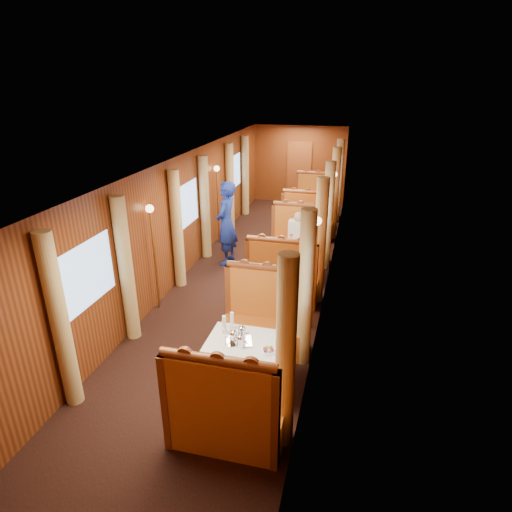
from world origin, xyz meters
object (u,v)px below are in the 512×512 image
(banquette_far_fwd, at_px, (307,223))
(table_far, at_px, (312,214))
(banquette_far_aft, at_px, (316,203))
(rose_vase_far, at_px, (312,194))
(banquette_mid_aft, at_px, (298,243))
(table_mid, at_px, (291,263))
(teapot_back, at_px, (242,334))
(banquette_near_fwd, at_px, (224,416))
(fruit_plate, at_px, (268,350))
(banquette_mid_fwd, at_px, (282,281))
(passenger, at_px, (297,233))
(teapot_right, at_px, (240,342))
(banquette_near_aft, at_px, (264,322))
(teapot_left, at_px, (233,338))
(rose_vase_mid, at_px, (291,237))
(tea_tray, at_px, (239,341))
(table_near, at_px, (248,365))

(banquette_far_fwd, bearing_deg, table_far, 90.00)
(banquette_far_aft, bearing_deg, rose_vase_far, -90.38)
(banquette_mid_aft, relative_size, banquette_far_fwd, 1.00)
(table_mid, distance_m, table_far, 3.50)
(banquette_mid_aft, height_order, teapot_back, banquette_mid_aft)
(banquette_near_fwd, relative_size, banquette_far_fwd, 1.00)
(banquette_far_aft, height_order, fruit_plate, banquette_far_aft)
(banquette_mid_fwd, height_order, passenger, banquette_mid_fwd)
(table_mid, distance_m, fruit_plate, 3.69)
(table_far, height_order, teapot_right, teapot_right)
(banquette_mid_fwd, relative_size, rose_vase_far, 3.72)
(banquette_near_aft, bearing_deg, teapot_back, -95.16)
(table_far, bearing_deg, fruit_plate, -87.53)
(banquette_far_aft, bearing_deg, teapot_right, -90.37)
(table_far, bearing_deg, rose_vase_far, 100.75)
(teapot_left, bearing_deg, teapot_back, 66.29)
(banquette_near_aft, distance_m, banquette_far_aft, 7.00)
(banquette_near_fwd, relative_size, rose_vase_far, 3.72)
(banquette_near_aft, height_order, rose_vase_mid, banquette_near_aft)
(banquette_mid_fwd, bearing_deg, banquette_far_fwd, 90.00)
(table_far, distance_m, rose_vase_mid, 3.54)
(rose_vase_mid, distance_m, passenger, 0.81)
(banquette_near_fwd, relative_size, passenger, 1.76)
(teapot_left, distance_m, fruit_plate, 0.48)
(tea_tray, relative_size, teapot_left, 1.94)
(table_mid, xyz_separation_m, banquette_mid_fwd, (0.00, -1.01, 0.05))
(table_mid, height_order, tea_tray, tea_tray)
(banquette_near_fwd, bearing_deg, banquette_near_aft, 90.00)
(table_mid, bearing_deg, table_far, 90.00)
(table_far, xyz_separation_m, teapot_left, (-0.16, -7.08, 0.45))
(banquette_near_aft, bearing_deg, fruit_plate, -75.21)
(table_mid, relative_size, banquette_mid_fwd, 0.78)
(table_near, relative_size, teapot_back, 6.01)
(table_near, height_order, passenger, passenger)
(table_far, bearing_deg, table_near, -90.00)
(table_near, height_order, table_mid, same)
(banquette_mid_fwd, relative_size, banquette_mid_aft, 1.00)
(banquette_mid_fwd, height_order, teapot_back, banquette_mid_fwd)
(table_far, height_order, passenger, passenger)
(table_near, xyz_separation_m, fruit_plate, (0.31, -0.16, 0.39))
(banquette_mid_aft, relative_size, teapot_right, 8.02)
(banquette_near_aft, bearing_deg, banquette_mid_fwd, 90.00)
(table_near, height_order, teapot_right, teapot_right)
(teapot_back, bearing_deg, banquette_mid_fwd, 92.66)
(table_far, bearing_deg, teapot_right, -90.42)
(banquette_far_fwd, relative_size, teapot_right, 8.02)
(banquette_far_fwd, xyz_separation_m, teapot_right, (-0.05, -6.13, 0.39))
(banquette_near_fwd, xyz_separation_m, rose_vase_mid, (-0.01, 4.51, 0.50))
(banquette_mid_fwd, relative_size, tea_tray, 3.94)
(banquette_far_fwd, relative_size, fruit_plate, 6.65)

